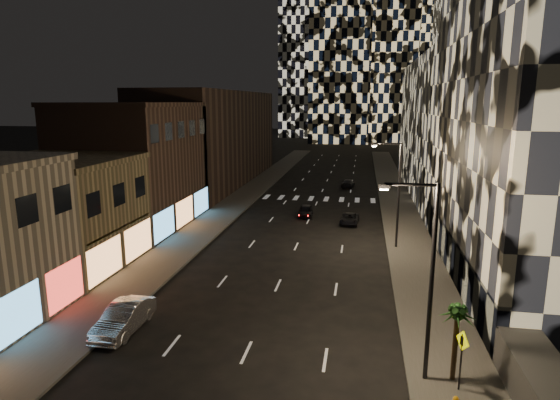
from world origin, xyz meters
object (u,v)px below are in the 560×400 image
at_px(car_dark_midlane, 306,211).
at_px(car_dark_oncoming, 348,183).
at_px(streetlight_far, 396,188).
at_px(ped_sign, 462,350).
at_px(streetlight_near, 427,269).
at_px(palm_tree, 457,318).
at_px(car_dark_rightlane, 349,219).
at_px(car_silver_parked, 124,318).

height_order(car_dark_midlane, car_dark_oncoming, car_dark_midlane).
bearing_deg(streetlight_far, ped_sign, -85.60).
distance_m(streetlight_near, palm_tree, 2.70).
distance_m(streetlight_far, ped_sign, 20.95).
bearing_deg(streetlight_far, car_dark_rightlane, 117.61).
height_order(car_dark_oncoming, ped_sign, ped_sign).
distance_m(streetlight_near, car_dark_rightlane, 28.33).
relative_size(car_silver_parked, palm_tree, 1.32).
xyz_separation_m(streetlight_near, car_silver_parked, (-15.55, 2.02, -4.58)).
relative_size(streetlight_near, ped_sign, 3.25).
bearing_deg(streetlight_near, ped_sign, -21.57).
bearing_deg(car_dark_midlane, streetlight_near, -77.87).
xyz_separation_m(car_dark_oncoming, car_dark_rightlane, (0.86, -21.61, -0.05)).
height_order(streetlight_far, car_dark_rightlane, streetlight_far).
bearing_deg(ped_sign, car_dark_midlane, 88.74).
xyz_separation_m(car_dark_oncoming, ped_sign, (6.44, -49.87, 1.45)).
distance_m(streetlight_near, streetlight_far, 20.00).
relative_size(ped_sign, palm_tree, 0.78).
distance_m(streetlight_far, car_dark_oncoming, 30.03).
distance_m(streetlight_near, car_silver_parked, 16.34).
bearing_deg(car_silver_parked, car_dark_rightlane, 66.42).
relative_size(car_dark_oncoming, ped_sign, 1.47).
relative_size(streetlight_far, car_dark_rightlane, 2.33).
bearing_deg(palm_tree, ped_sign, -81.81).
distance_m(car_dark_oncoming, palm_tree, 49.55).
bearing_deg(streetlight_far, palm_tree, -85.76).
distance_m(streetlight_near, car_dark_oncoming, 49.71).
bearing_deg(car_dark_oncoming, palm_tree, 100.65).
bearing_deg(car_dark_midlane, palm_tree, -75.22).
height_order(car_silver_parked, car_dark_midlane, car_silver_parked).
distance_m(car_dark_oncoming, car_dark_rightlane, 21.63).
bearing_deg(car_dark_oncoming, car_dark_rightlane, 95.59).
relative_size(streetlight_near, car_dark_rightlane, 2.33).
bearing_deg(car_silver_parked, car_dark_oncoming, 77.96).
height_order(car_silver_parked, car_dark_oncoming, car_silver_parked).
xyz_separation_m(ped_sign, palm_tree, (-0.11, 0.79, 1.06)).
bearing_deg(ped_sign, streetlight_near, 138.36).
bearing_deg(streetlight_near, car_silver_parked, 172.59).
height_order(car_dark_midlane, ped_sign, ped_sign).
relative_size(car_silver_parked, car_dark_rightlane, 1.22).
relative_size(streetlight_far, car_dark_oncoming, 2.22).
distance_m(car_dark_midlane, palm_tree, 31.69).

